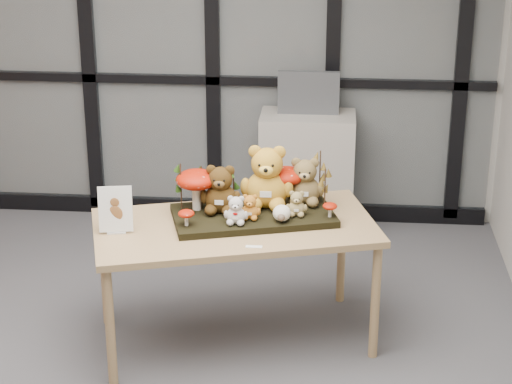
# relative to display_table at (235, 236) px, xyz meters

# --- Properties ---
(room_shell) EXTENTS (5.00, 5.00, 5.00)m
(room_shell) POSITION_rel_display_table_xyz_m (-0.80, -0.67, 1.03)
(room_shell) COLOR #B3B1A9
(room_shell) RESTS_ON floor
(glass_partition) EXTENTS (4.90, 0.06, 2.78)m
(glass_partition) POSITION_rel_display_table_xyz_m (-0.80, 1.80, 0.77)
(glass_partition) COLOR #2D383F
(glass_partition) RESTS_ON floor
(display_table) EXTENTS (1.68, 1.15, 0.72)m
(display_table) POSITION_rel_display_table_xyz_m (0.00, 0.00, 0.00)
(display_table) COLOR tan
(display_table) RESTS_ON floor
(diorama_tray) EXTENTS (0.97, 0.66, 0.04)m
(diorama_tray) POSITION_rel_display_table_xyz_m (0.09, 0.09, 0.09)
(diorama_tray) COLOR black
(diorama_tray) RESTS_ON display_table
(bear_pooh_yellow) EXTENTS (0.36, 0.34, 0.39)m
(bear_pooh_yellow) POSITION_rel_display_table_xyz_m (0.16, 0.20, 0.30)
(bear_pooh_yellow) COLOR gold
(bear_pooh_yellow) RESTS_ON diorama_tray
(bear_brown_medium) EXTENTS (0.27, 0.26, 0.30)m
(bear_brown_medium) POSITION_rel_display_table_xyz_m (-0.09, 0.10, 0.25)
(bear_brown_medium) COLOR #422A0E
(bear_brown_medium) RESTS_ON diorama_tray
(bear_tan_back) EXTENTS (0.27, 0.26, 0.29)m
(bear_tan_back) POSITION_rel_display_table_xyz_m (0.37, 0.26, 0.25)
(bear_tan_back) COLOR brown
(bear_tan_back) RESTS_ON diorama_tray
(bear_small_yellow) EXTENTS (0.14, 0.13, 0.15)m
(bear_small_yellow) POSITION_rel_display_table_xyz_m (0.08, 0.00, 0.18)
(bear_small_yellow) COLOR #C27221
(bear_small_yellow) RESTS_ON diorama_tray
(bear_white_bow) EXTENTS (0.16, 0.15, 0.17)m
(bear_white_bow) POSITION_rel_display_table_xyz_m (0.01, -0.06, 0.19)
(bear_white_bow) COLOR silver
(bear_white_bow) RESTS_ON diorama_tray
(bear_beige_small) EXTENTS (0.14, 0.14, 0.16)m
(bear_beige_small) POSITION_rel_display_table_xyz_m (0.33, 0.07, 0.18)
(bear_beige_small) COLOR #99854F
(bear_beige_small) RESTS_ON diorama_tray
(plush_cream_hedgehog) EXTENTS (0.09, 0.09, 0.10)m
(plush_cream_hedgehog) POSITION_rel_display_table_xyz_m (0.26, -0.01, 0.15)
(plush_cream_hedgehog) COLOR white
(plush_cream_hedgehog) RESTS_ON diorama_tray
(mushroom_back_left) EXTENTS (0.23, 0.23, 0.25)m
(mushroom_back_left) POSITION_rel_display_table_xyz_m (-0.22, 0.11, 0.23)
(mushroom_back_left) COLOR #9F1605
(mushroom_back_left) RESTS_ON diorama_tray
(mushroom_back_right) EXTENTS (0.20, 0.20, 0.23)m
(mushroom_back_right) POSITION_rel_display_table_xyz_m (0.27, 0.26, 0.22)
(mushroom_back_right) COLOR #9F1605
(mushroom_back_right) RESTS_ON diorama_tray
(mushroom_front_left) EXTENTS (0.09, 0.09, 0.10)m
(mushroom_front_left) POSITION_rel_display_table_xyz_m (-0.25, -0.12, 0.15)
(mushroom_front_left) COLOR #9F1605
(mushroom_front_left) RESTS_ON diorama_tray
(mushroom_front_right) EXTENTS (0.08, 0.08, 0.09)m
(mushroom_front_right) POSITION_rel_display_table_xyz_m (0.52, 0.06, 0.15)
(mushroom_front_right) COLOR #9F1605
(mushroom_front_right) RESTS_ON diorama_tray
(sprig_green_far_left) EXTENTS (0.05, 0.05, 0.27)m
(sprig_green_far_left) POSITION_rel_display_table_xyz_m (-0.31, 0.09, 0.24)
(sprig_green_far_left) COLOR #143D0D
(sprig_green_far_left) RESTS_ON diorama_tray
(sprig_green_mid_left) EXTENTS (0.05, 0.05, 0.23)m
(sprig_green_mid_left) POSITION_rel_display_table_xyz_m (-0.20, 0.17, 0.22)
(sprig_green_mid_left) COLOR #143D0D
(sprig_green_mid_left) RESTS_ON diorama_tray
(sprig_dry_far_right) EXTENTS (0.05, 0.05, 0.30)m
(sprig_dry_far_right) POSITION_rel_display_table_xyz_m (0.45, 0.29, 0.26)
(sprig_dry_far_right) COLOR brown
(sprig_dry_far_right) RESTS_ON diorama_tray
(sprig_dry_mid_right) EXTENTS (0.05, 0.05, 0.23)m
(sprig_dry_mid_right) POSITION_rel_display_table_xyz_m (0.49, 0.18, 0.22)
(sprig_dry_mid_right) COLOR brown
(sprig_dry_mid_right) RESTS_ON diorama_tray
(sprig_green_centre) EXTENTS (0.05, 0.05, 0.20)m
(sprig_green_centre) POSITION_rel_display_table_xyz_m (-0.03, 0.23, 0.20)
(sprig_green_centre) COLOR #143D0D
(sprig_green_centre) RESTS_ON diorama_tray
(sign_holder) EXTENTS (0.19, 0.08, 0.26)m
(sign_holder) POSITION_rel_display_table_xyz_m (-0.62, -0.16, 0.18)
(sign_holder) COLOR silver
(sign_holder) RESTS_ON display_table
(label_card) EXTENTS (0.09, 0.03, 0.00)m
(label_card) POSITION_rel_display_table_xyz_m (0.13, -0.28, 0.07)
(label_card) COLOR white
(label_card) RESTS_ON display_table
(cabinet) EXTENTS (0.66, 0.38, 0.88)m
(cabinet) POSITION_rel_display_table_xyz_m (0.34, 1.57, -0.21)
(cabinet) COLOR #A9A297
(cabinet) RESTS_ON floor
(monitor) EXTENTS (0.43, 0.04, 0.30)m
(monitor) POSITION_rel_display_table_xyz_m (0.34, 1.58, 0.38)
(monitor) COLOR #4E5156
(monitor) RESTS_ON cabinet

